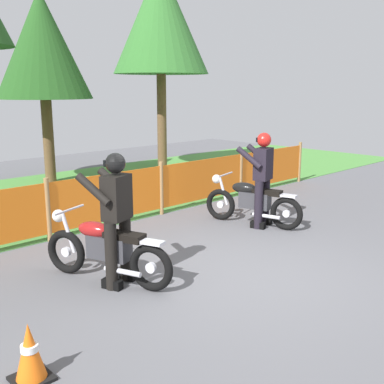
{
  "coord_description": "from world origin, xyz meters",
  "views": [
    {
      "loc": [
        -4.61,
        -3.83,
        2.46
      ],
      "look_at": [
        0.24,
        1.22,
        0.9
      ],
      "focal_mm": 44.03,
      "sensor_mm": 36.0,
      "label": 1
    }
  ],
  "objects_px": {
    "rider_lead": "(116,215)",
    "traffic_cone": "(30,353)",
    "rider_trailing": "(262,176)",
    "motorcycle_lead": "(105,249)",
    "motorcycle_trailing": "(252,201)"
  },
  "relations": [
    {
      "from": "rider_lead",
      "to": "traffic_cone",
      "type": "relative_size",
      "value": 3.19
    },
    {
      "from": "rider_lead",
      "to": "motorcycle_lead",
      "type": "bearing_deg",
      "value": 0.57
    },
    {
      "from": "rider_lead",
      "to": "motorcycle_trailing",
      "type": "bearing_deg",
      "value": -101.7
    },
    {
      "from": "rider_trailing",
      "to": "traffic_cone",
      "type": "distance_m",
      "value": 5.34
    },
    {
      "from": "motorcycle_lead",
      "to": "traffic_cone",
      "type": "distance_m",
      "value": 2.14
    },
    {
      "from": "rider_trailing",
      "to": "traffic_cone",
      "type": "height_order",
      "value": "rider_trailing"
    },
    {
      "from": "rider_lead",
      "to": "traffic_cone",
      "type": "height_order",
      "value": "rider_lead"
    },
    {
      "from": "motorcycle_lead",
      "to": "rider_lead",
      "type": "distance_m",
      "value": 0.51
    },
    {
      "from": "rider_lead",
      "to": "traffic_cone",
      "type": "bearing_deg",
      "value": 103.48
    },
    {
      "from": "motorcycle_lead",
      "to": "rider_trailing",
      "type": "xyz_separation_m",
      "value": [
        3.42,
        0.17,
        0.48
      ]
    },
    {
      "from": "rider_lead",
      "to": "rider_trailing",
      "type": "relative_size",
      "value": 1.0
    },
    {
      "from": "motorcycle_lead",
      "to": "traffic_cone",
      "type": "bearing_deg",
      "value": 108.35
    },
    {
      "from": "rider_lead",
      "to": "rider_trailing",
      "type": "distance_m",
      "value": 3.37
    },
    {
      "from": "traffic_cone",
      "to": "motorcycle_lead",
      "type": "bearing_deg",
      "value": 38.9
    },
    {
      "from": "motorcycle_trailing",
      "to": "motorcycle_lead",
      "type": "bearing_deg",
      "value": 80.22
    }
  ]
}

